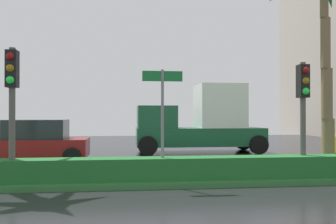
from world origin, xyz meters
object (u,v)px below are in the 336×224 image
object	(u,v)px
car_in_traffic_leading	(34,142)
box_truck_lead	(201,122)
traffic_signal_median_right	(303,98)
street_name_sign	(162,109)
traffic_signal_median_left	(12,90)

from	to	relation	value
car_in_traffic_leading	box_truck_lead	bearing A→B (deg)	-156.55
traffic_signal_median_right	box_truck_lead	world-z (taller)	box_truck_lead
car_in_traffic_leading	street_name_sign	bearing A→B (deg)	131.88
car_in_traffic_leading	box_truck_lead	size ratio (longest dim) A/B	0.67
traffic_signal_median_left	traffic_signal_median_right	world-z (taller)	traffic_signal_median_left
traffic_signal_median_left	traffic_signal_median_right	distance (m)	8.04
traffic_signal_median_left	street_name_sign	world-z (taller)	traffic_signal_median_left
car_in_traffic_leading	traffic_signal_median_left	bearing A→B (deg)	97.70
traffic_signal_median_left	car_in_traffic_leading	xyz separation A→B (m)	(-0.71, 5.22, -1.74)
traffic_signal_median_right	street_name_sign	world-z (taller)	traffic_signal_median_right
car_in_traffic_leading	box_truck_lead	xyz separation A→B (m)	(7.43, 3.22, 0.72)
box_truck_lead	street_name_sign	bearing A→B (deg)	71.42
traffic_signal_median_right	car_in_traffic_leading	distance (m)	10.18
street_name_sign	car_in_traffic_leading	bearing A→B (deg)	131.88
traffic_signal_median_right	car_in_traffic_leading	world-z (taller)	traffic_signal_median_right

